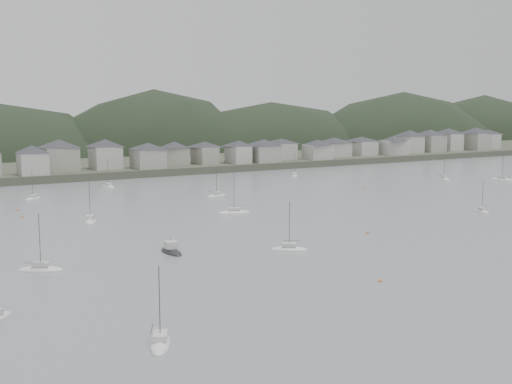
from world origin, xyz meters
TOP-DOWN VIEW (x-y plane):
  - ground at (0.00, 0.00)m, footprint 900.00×900.00m
  - far_shore_land at (0.00, 295.00)m, footprint 900.00×250.00m
  - forested_ridge at (4.83, 269.40)m, footprint 851.55×103.94m
  - waterfront_town at (50.59, 183.34)m, footprint 451.48×28.46m
  - sailboat_lead at (-15.61, 150.00)m, footprint 3.62×8.01m
  - moored_fleet at (-22.63, 71.25)m, footprint 248.54×168.70m
  - motor_launch_far at (-35.90, 46.81)m, footprint 2.79×7.69m
  - mooring_buoys at (-1.46, 55.57)m, footprint 180.42×112.57m

SIDE VIEW (x-z plane):
  - forested_ridge at x=4.83m, z-range -62.57..40.00m
  - ground at x=0.00m, z-range 0.00..0.00m
  - mooring_buoys at x=-1.46m, z-range -0.20..0.50m
  - moored_fleet at x=-22.63m, z-range -6.68..7.04m
  - sailboat_lead at x=-15.61m, z-range -5.11..5.47m
  - motor_launch_far at x=-35.90m, z-range -1.63..2.21m
  - far_shore_land at x=0.00m, z-range 0.00..3.00m
  - waterfront_town at x=50.59m, z-range 2.20..15.12m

